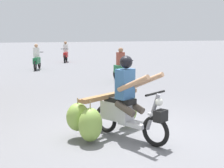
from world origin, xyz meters
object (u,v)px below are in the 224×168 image
object	(u,v)px
motorbike_main_loaded	(112,111)
motorbike_distant_far_ahead	(66,54)
motorbike_distant_ahead_right	(121,68)
motorbike_distant_ahead_left	(37,59)

from	to	relation	value
motorbike_main_loaded	motorbike_distant_far_ahead	size ratio (longest dim) A/B	1.16
motorbike_distant_far_ahead	motorbike_distant_ahead_right	bearing A→B (deg)	-86.44
motorbike_main_loaded	motorbike_distant_far_ahead	bearing A→B (deg)	83.05
motorbike_distant_ahead_left	motorbike_distant_ahead_right	size ratio (longest dim) A/B	0.97
motorbike_distant_ahead_left	motorbike_distant_ahead_right	bearing A→B (deg)	-62.12
motorbike_distant_ahead_left	motorbike_distant_ahead_right	distance (m)	6.11
motorbike_main_loaded	motorbike_distant_ahead_right	bearing A→B (deg)	68.31
motorbike_distant_ahead_right	motorbike_distant_far_ahead	bearing A→B (deg)	93.56
motorbike_distant_ahead_left	motorbike_distant_far_ahead	size ratio (longest dim) A/B	1.00
motorbike_main_loaded	motorbike_distant_ahead_left	size ratio (longest dim) A/B	1.16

